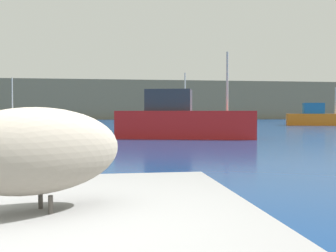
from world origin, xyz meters
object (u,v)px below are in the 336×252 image
at_px(fishing_boat_red, 183,121).
at_px(fishing_boat_green, 167,119).
at_px(pelican, 34,149).
at_px(fishing_boat_orange, 316,117).

xyz_separation_m(fishing_boat_red, fishing_boat_green, (0.90, 12.23, -0.14)).
bearing_deg(pelican, fishing_boat_green, -129.12).
bearing_deg(pelican, fishing_boat_red, -132.73).
bearing_deg(fishing_boat_orange, fishing_boat_green, -140.19).
bearing_deg(fishing_boat_red, fishing_boat_orange, 61.55).
xyz_separation_m(fishing_boat_red, fishing_boat_orange, (17.45, 18.02, -0.08)).
bearing_deg(pelican, fishing_boat_orange, -150.15).
height_order(pelican, fishing_boat_orange, fishing_boat_orange).
distance_m(fishing_boat_red, fishing_boat_orange, 25.08).
height_order(pelican, fishing_boat_red, fishing_boat_red).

